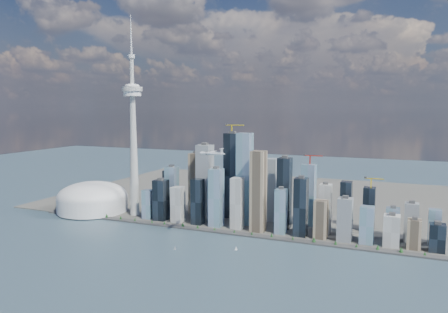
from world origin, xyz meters
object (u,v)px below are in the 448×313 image
at_px(dome_stadium, 93,199).
at_px(sailboat_west, 175,248).
at_px(sailboat_east, 236,249).
at_px(airplane, 212,153).
at_px(needle_tower, 133,133).

xyz_separation_m(dome_stadium, sailboat_west, (387.84, -206.01, -36.51)).
bearing_deg(sailboat_east, airplane, 157.27).
height_order(airplane, sailboat_west, airplane).
relative_size(airplane, sailboat_east, 6.18).
xyz_separation_m(airplane, sailboat_west, (-64.31, -53.27, -204.35)).
height_order(dome_stadium, airplane, airplane).
bearing_deg(dome_stadium, sailboat_east, -17.29).
height_order(needle_tower, dome_stadium, needle_tower).
distance_m(sailboat_west, sailboat_east, 131.75).
bearing_deg(needle_tower, sailboat_west, -41.07).
xyz_separation_m(needle_tower, sailboat_east, (370.93, -169.03, -232.70)).
distance_m(needle_tower, sailboat_west, 402.90).
height_order(needle_tower, sailboat_west, needle_tower).
bearing_deg(dome_stadium, airplane, -18.66).
distance_m(dome_stadium, sailboat_east, 536.33).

